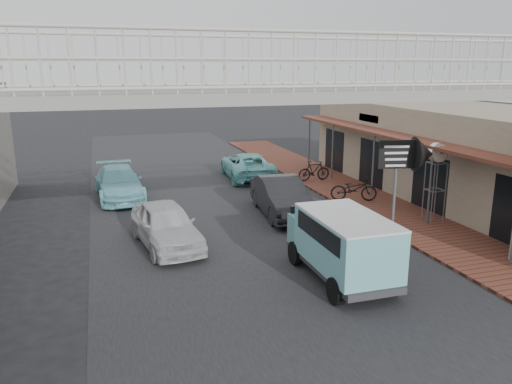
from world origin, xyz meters
TOP-DOWN VIEW (x-y plane):
  - ground at (0.00, 0.00)m, footprint 120.00×120.00m
  - road_strip at (0.00, 0.00)m, footprint 10.00×60.00m
  - sidewalk at (6.50, 3.00)m, footprint 3.00×40.00m
  - shophouse_row at (10.97, 4.00)m, footprint 7.20×18.00m
  - footbridge at (0.00, -4.00)m, footprint 16.40×2.40m
  - white_hatchback at (-2.57, 1.74)m, footprint 2.24×4.40m
  - dark_sedan at (2.23, 3.90)m, footprint 1.92×4.62m
  - angkot_curb at (2.88, 10.83)m, footprint 2.56×4.96m
  - angkot_far at (-3.74, 8.61)m, footprint 2.16×4.81m
  - angkot_van at (1.64, -2.43)m, footprint 1.81×3.91m
  - motorcycle_near at (5.84, 4.68)m, footprint 2.08×1.34m
  - motorcycle_far at (5.80, 8.80)m, footprint 1.69×0.50m
  - street_clock at (7.13, 1.03)m, footprint 0.73×0.58m
  - arrow_sign at (5.99, 0.46)m, footprint 1.99×1.31m

SIDE VIEW (x-z plane):
  - ground at x=0.00m, z-range 0.00..0.00m
  - road_strip at x=0.00m, z-range 0.00..0.01m
  - sidewalk at x=6.50m, z-range 0.00..0.10m
  - motorcycle_far at x=5.80m, z-range 0.10..1.11m
  - motorcycle_near at x=5.84m, z-range 0.10..1.13m
  - angkot_curb at x=2.88m, z-range 0.00..1.34m
  - angkot_far at x=-3.74m, z-range 0.00..1.37m
  - white_hatchback at x=-2.57m, z-range 0.00..1.43m
  - dark_sedan at x=2.23m, z-range 0.00..1.49m
  - angkot_van at x=1.64m, z-range 0.26..2.17m
  - shophouse_row at x=10.97m, z-range 0.01..4.01m
  - street_clock at x=7.13m, z-range 1.08..4.07m
  - arrow_sign at x=5.99m, z-range 1.12..4.43m
  - footbridge at x=0.00m, z-range 0.01..6.35m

